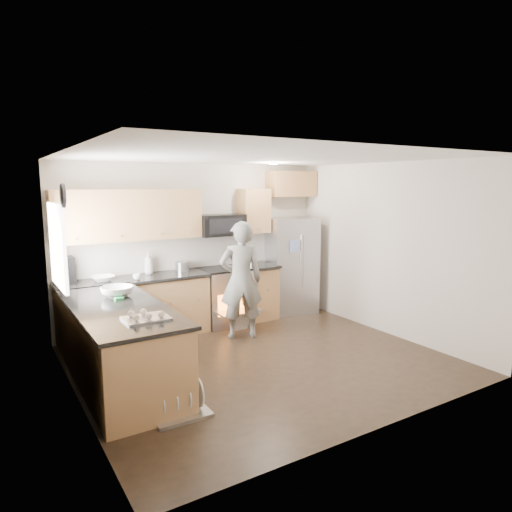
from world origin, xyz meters
TOP-DOWN VIEW (x-y plane):
  - ground at (0.00, 0.00)m, footprint 4.50×4.50m
  - room_shell at (-0.04, 0.02)m, footprint 4.54×4.04m
  - back_cabinet_run at (-0.59, 1.75)m, footprint 4.45×0.64m
  - peninsula at (-1.75, 0.25)m, footprint 0.96×2.36m
  - stove_range at (0.35, 1.69)m, footprint 0.76×0.97m
  - refrigerator at (1.69, 1.70)m, footprint 0.93×0.78m
  - person at (0.23, 0.94)m, footprint 0.74×0.61m
  - dish_rack at (-1.45, -0.76)m, footprint 0.56×0.46m

SIDE VIEW (x-z plane):
  - ground at x=0.00m, z-range 0.00..0.00m
  - dish_rack at x=-1.45m, z-range -0.08..0.27m
  - peninsula at x=-1.75m, z-range -0.06..0.99m
  - stove_range at x=0.35m, z-range -0.22..1.57m
  - refrigerator at x=1.69m, z-range 0.00..1.69m
  - person at x=0.23m, z-range 0.00..1.75m
  - back_cabinet_run at x=-0.59m, z-range -0.29..2.21m
  - room_shell at x=-0.04m, z-range 0.36..2.98m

